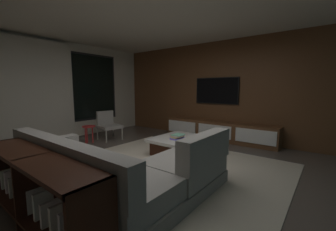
{
  "coord_description": "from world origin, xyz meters",
  "views": [
    {
      "loc": [
        -2.55,
        -2.29,
        1.4
      ],
      "look_at": [
        0.78,
        0.28,
        0.87
      ],
      "focal_mm": 22.51,
      "sensor_mm": 36.0,
      "label": 1
    }
  ],
  "objects_px": {
    "book_stack_on_coffee_table": "(178,137)",
    "console_table_behind_couch": "(36,187)",
    "mounted_tv": "(217,91)",
    "coffee_table": "(183,146)",
    "sectional_couch": "(116,173)",
    "media_console": "(219,131)",
    "accent_chair_near_window": "(108,124)",
    "side_stool": "(89,129)"
  },
  "relations": [
    {
      "from": "accent_chair_near_window",
      "to": "side_stool",
      "type": "xyz_separation_m",
      "value": [
        -0.61,
        -0.02,
        -0.06
      ]
    },
    {
      "from": "sectional_couch",
      "to": "book_stack_on_coffee_table",
      "type": "xyz_separation_m",
      "value": [
        1.82,
        0.29,
        0.12
      ]
    },
    {
      "from": "coffee_table",
      "to": "book_stack_on_coffee_table",
      "type": "distance_m",
      "value": 0.27
    },
    {
      "from": "coffee_table",
      "to": "sectional_couch",
      "type": "bearing_deg",
      "value": -172.55
    },
    {
      "from": "sectional_couch",
      "to": "media_console",
      "type": "distance_m",
      "value": 3.63
    },
    {
      "from": "coffee_table",
      "to": "side_stool",
      "type": "xyz_separation_m",
      "value": [
        -0.71,
        2.42,
        0.19
      ]
    },
    {
      "from": "book_stack_on_coffee_table",
      "to": "side_stool",
      "type": "xyz_separation_m",
      "value": [
        -0.56,
        2.39,
        -0.04
      ]
    },
    {
      "from": "side_stool",
      "to": "book_stack_on_coffee_table",
      "type": "bearing_deg",
      "value": -76.69
    },
    {
      "from": "accent_chair_near_window",
      "to": "sectional_couch",
      "type": "bearing_deg",
      "value": -124.59
    },
    {
      "from": "side_stool",
      "to": "media_console",
      "type": "height_order",
      "value": "media_console"
    },
    {
      "from": "accent_chair_near_window",
      "to": "console_table_behind_couch",
      "type": "distance_m",
      "value": 3.78
    },
    {
      "from": "accent_chair_near_window",
      "to": "mounted_tv",
      "type": "height_order",
      "value": "mounted_tv"
    },
    {
      "from": "sectional_couch",
      "to": "accent_chair_near_window",
      "type": "xyz_separation_m",
      "value": [
        1.86,
        2.7,
        0.14
      ]
    },
    {
      "from": "sectional_couch",
      "to": "media_console",
      "type": "bearing_deg",
      "value": 2.7
    },
    {
      "from": "coffee_table",
      "to": "console_table_behind_couch",
      "type": "relative_size",
      "value": 0.55
    },
    {
      "from": "coffee_table",
      "to": "side_stool",
      "type": "distance_m",
      "value": 2.53
    },
    {
      "from": "mounted_tv",
      "to": "console_table_behind_couch",
      "type": "bearing_deg",
      "value": -177.08
    },
    {
      "from": "coffee_table",
      "to": "media_console",
      "type": "bearing_deg",
      "value": -2.97
    },
    {
      "from": "sectional_couch",
      "to": "media_console",
      "type": "height_order",
      "value": "sectional_couch"
    },
    {
      "from": "book_stack_on_coffee_table",
      "to": "console_table_behind_couch",
      "type": "relative_size",
      "value": 0.13
    },
    {
      "from": "coffee_table",
      "to": "book_stack_on_coffee_table",
      "type": "xyz_separation_m",
      "value": [
        -0.15,
        0.04,
        0.22
      ]
    },
    {
      "from": "side_stool",
      "to": "coffee_table",
      "type": "bearing_deg",
      "value": -73.66
    },
    {
      "from": "console_table_behind_couch",
      "to": "book_stack_on_coffee_table",
      "type": "bearing_deg",
      "value": 3.44
    },
    {
      "from": "coffee_table",
      "to": "mounted_tv",
      "type": "height_order",
      "value": "mounted_tv"
    },
    {
      "from": "media_console",
      "to": "console_table_behind_couch",
      "type": "bearing_deg",
      "value": -179.47
    },
    {
      "from": "sectional_couch",
      "to": "coffee_table",
      "type": "relative_size",
      "value": 2.16
    },
    {
      "from": "book_stack_on_coffee_table",
      "to": "side_stool",
      "type": "distance_m",
      "value": 2.45
    },
    {
      "from": "accent_chair_near_window",
      "to": "console_table_behind_couch",
      "type": "bearing_deg",
      "value": -137.2
    },
    {
      "from": "sectional_couch",
      "to": "side_stool",
      "type": "xyz_separation_m",
      "value": [
        1.25,
        2.68,
        0.08
      ]
    },
    {
      "from": "media_console",
      "to": "console_table_behind_couch",
      "type": "xyz_separation_m",
      "value": [
        -4.54,
        -0.04,
        0.16
      ]
    },
    {
      "from": "media_console",
      "to": "mounted_tv",
      "type": "height_order",
      "value": "mounted_tv"
    },
    {
      "from": "mounted_tv",
      "to": "coffee_table",
      "type": "bearing_deg",
      "value": -176.51
    },
    {
      "from": "accent_chair_near_window",
      "to": "coffee_table",
      "type": "bearing_deg",
      "value": -87.59
    },
    {
      "from": "coffee_table",
      "to": "console_table_behind_couch",
      "type": "xyz_separation_m",
      "value": [
        -2.88,
        -0.13,
        0.23
      ]
    },
    {
      "from": "accent_chair_near_window",
      "to": "side_stool",
      "type": "distance_m",
      "value": 0.61
    },
    {
      "from": "side_stool",
      "to": "mounted_tv",
      "type": "height_order",
      "value": "mounted_tv"
    },
    {
      "from": "sectional_couch",
      "to": "media_console",
      "type": "relative_size",
      "value": 0.81
    },
    {
      "from": "book_stack_on_coffee_table",
      "to": "mounted_tv",
      "type": "height_order",
      "value": "mounted_tv"
    },
    {
      "from": "media_console",
      "to": "accent_chair_near_window",
      "type": "bearing_deg",
      "value": 124.9
    },
    {
      "from": "book_stack_on_coffee_table",
      "to": "media_console",
      "type": "xyz_separation_m",
      "value": [
        1.81,
        -0.12,
        -0.16
      ]
    },
    {
      "from": "side_stool",
      "to": "media_console",
      "type": "relative_size",
      "value": 0.15
    },
    {
      "from": "accent_chair_near_window",
      "to": "media_console",
      "type": "height_order",
      "value": "accent_chair_near_window"
    }
  ]
}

